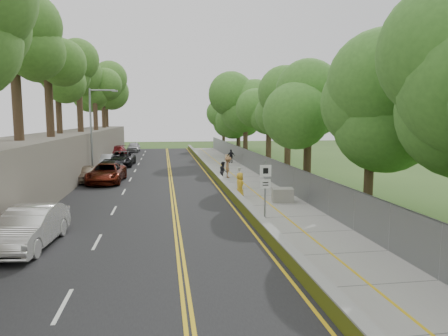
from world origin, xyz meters
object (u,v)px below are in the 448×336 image
Objects in this scene: streetlight at (94,126)px; person_far at (231,156)px; painter_0 at (240,185)px; car_1 at (30,227)px; concrete_block at (283,195)px; car_2 at (106,173)px; construction_barrel at (227,158)px; signpost at (265,183)px; car_0 at (15,227)px.

person_far is (14.16, 9.40, -3.77)m from streetlight.
painter_0 is at bearing 77.82° from person_far.
streetlight is 20.66m from car_1.
streetlight is 17.41m from person_far.
streetlight reaches higher than painter_0.
car_1 is 3.11× the size of person_far.
painter_0 reaches higher than concrete_block.
car_2 is (0.81, 16.77, -0.03)m from car_1.
car_2 is (-12.53, -14.81, 0.37)m from construction_barrel.
signpost is 12.02m from car_0.
person_far reaches higher than construction_barrel.
person_far is (14.30, 29.12, 0.10)m from car_0.
construction_barrel is 0.20× the size of car_0.
construction_barrel is 0.15× the size of car_2.
car_2 is (1.60, 16.18, 0.08)m from car_0.
car_0 is 0.99m from car_1.
signpost reaches higher than car_0.
car_1 is (-13.34, -31.57, 0.40)m from construction_barrel.
streetlight is 18.44m from construction_barrel.
streetlight is 1.38× the size of car_2.
painter_0 reaches higher than car_0.
car_2 reaches higher than car_0.
car_1 is 0.88× the size of car_2.
construction_barrel is at bearing -89.02° from person_far.
construction_barrel is 19.40m from car_2.
car_1 is at bearing 130.22° from painter_0.
streetlight is 9.38× the size of construction_barrel.
car_0 is at bearing 148.03° from car_1.
signpost is at bearing -55.92° from streetlight.
concrete_block is at bearing -124.69° from painter_0.
painter_0 is (-0.30, 5.56, -1.06)m from signpost.
concrete_block is at bearing 33.49° from car_1.
construction_barrel is (13.99, 11.27, -4.16)m from streetlight.
signpost is at bearing 80.14° from person_far.
car_2 is 3.38× the size of painter_0.
signpost is 0.61× the size of car_1.
car_2 is 12.56m from painter_0.
signpost reaches higher than painter_0.
painter_0 is (-2.45, 1.71, 0.41)m from concrete_block.
car_1 is at bearing -31.89° from car_0.
construction_barrel is at bearing -6.74° from painter_0.
signpost is at bearing 17.86° from car_0.
car_1 is (-13.01, -7.14, 0.38)m from concrete_block.
car_2 is at bearing 91.95° from car_1.
car_0 is (-0.14, -19.72, -3.88)m from streetlight.
person_far is (13.51, 29.71, -0.01)m from car_1.
streetlight is 20.10m from car_0.
construction_barrel is at bearing 71.81° from car_1.
signpost reaches higher than concrete_block.
streetlight is at bearing 136.07° from concrete_block.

